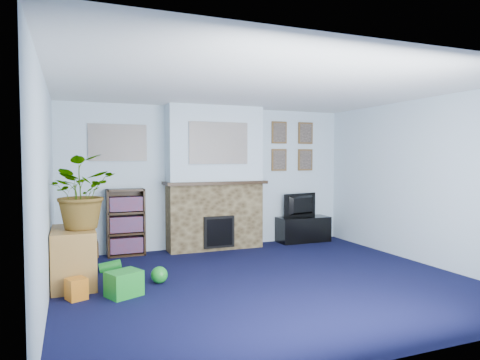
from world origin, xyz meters
name	(u,v)px	position (x,y,z in m)	size (l,w,h in m)	color
floor	(267,281)	(0.00, 0.00, 0.00)	(5.00, 4.50, 0.01)	black
ceiling	(267,87)	(0.00, 0.00, 2.40)	(5.00, 4.50, 0.01)	white
wall_back	(211,177)	(0.00, 2.25, 1.20)	(5.00, 0.04, 2.40)	silver
wall_front	(396,203)	(0.00, -2.25, 1.20)	(5.00, 0.04, 2.40)	silver
wall_left	(45,191)	(-2.50, 0.00, 1.20)	(0.04, 4.50, 2.40)	silver
wall_right	(422,181)	(2.50, 0.00, 1.20)	(0.04, 4.50, 2.40)	silver
chimney_breast	(215,179)	(0.00, 2.05, 1.18)	(1.72, 0.50, 2.40)	brown
collage_main	(219,143)	(0.00, 1.84, 1.78)	(1.00, 0.03, 0.68)	gray
collage_left	(118,143)	(-1.55, 2.23, 1.78)	(0.90, 0.03, 0.58)	gray
portrait_tl	(279,133)	(1.30, 2.23, 2.00)	(0.30, 0.03, 0.40)	brown
portrait_tr	(305,133)	(1.85, 2.23, 2.00)	(0.30, 0.03, 0.40)	brown
portrait_bl	(279,160)	(1.30, 2.23, 1.50)	(0.30, 0.03, 0.40)	brown
portrait_br	(305,160)	(1.85, 2.23, 1.50)	(0.30, 0.03, 0.40)	brown
tv_stand	(303,229)	(1.70, 2.03, 0.22)	(0.96, 0.40, 0.46)	black
television	(303,205)	(1.70, 2.05, 0.67)	(0.74, 0.10, 0.43)	black
bookshelf	(126,224)	(-1.46, 2.11, 0.50)	(0.58, 0.28, 1.05)	black
sideboard	(74,256)	(-2.24, 0.72, 0.35)	(0.49, 0.88, 0.69)	#A27134
potted_plant	(77,192)	(-2.19, 0.67, 1.13)	(0.80, 0.70, 0.89)	#26661E
mantel_clock	(215,177)	(-0.01, 2.00, 1.22)	(0.10, 0.06, 0.14)	gold
mantel_candle	(234,176)	(0.33, 2.00, 1.23)	(0.05, 0.05, 0.17)	#B2BFC6
mantel_teddy	(181,178)	(-0.60, 2.00, 1.22)	(0.14, 0.14, 0.14)	gray
mantel_can	(258,177)	(0.78, 2.00, 1.21)	(0.07, 0.07, 0.13)	orange
green_crate	(124,284)	(-1.73, 0.06, 0.14)	(0.35, 0.28, 0.28)	#198C26
toy_ball	(159,276)	(-1.27, 0.40, 0.09)	(0.21, 0.21, 0.21)	#198C26
toy_block	(76,289)	(-2.22, 0.13, 0.11)	(0.19, 0.19, 0.23)	orange
toy_tube	(110,266)	(-1.78, 1.19, 0.07)	(0.13, 0.13, 0.29)	#198C26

